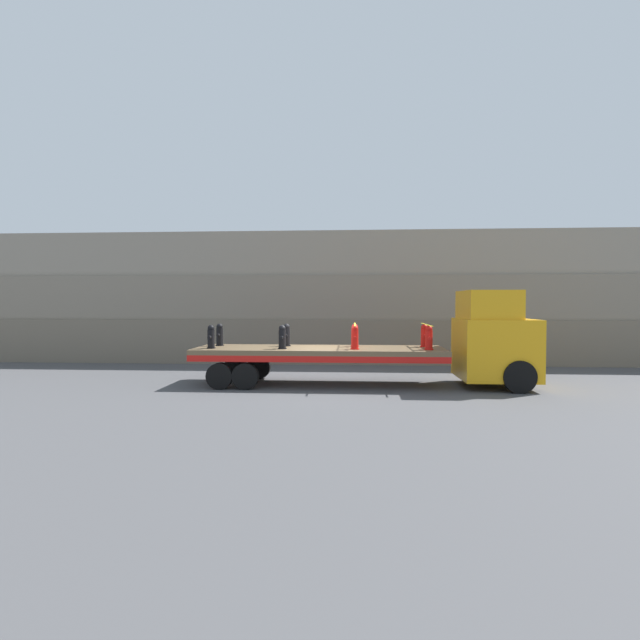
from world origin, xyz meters
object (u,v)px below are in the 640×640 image
(fire_hydrant_red_far_3, at_px, (424,336))
(fire_hydrant_red_far_2, at_px, (355,336))
(fire_hydrant_black_near_1, at_px, (282,337))
(fire_hydrant_red_near_2, at_px, (355,338))
(fire_hydrant_black_far_1, at_px, (287,335))
(fire_hydrant_black_near_0, at_px, (211,337))
(truck_cab, at_px, (496,339))
(fire_hydrant_black_far_0, at_px, (220,335))
(fire_hydrant_red_near_3, at_px, (429,338))
(flatbed_trailer, at_px, (304,355))

(fire_hydrant_red_far_3, bearing_deg, fire_hydrant_red_far_2, 180.00)
(fire_hydrant_black_near_1, height_order, fire_hydrant_red_far_3, same)
(fire_hydrant_red_near_2, bearing_deg, fire_hydrant_black_far_1, 156.00)
(fire_hydrant_black_near_0, distance_m, fire_hydrant_red_far_2, 4.87)
(truck_cab, bearing_deg, fire_hydrant_black_near_0, -176.78)
(truck_cab, bearing_deg, fire_hydrant_black_far_0, 176.78)
(fire_hydrant_black_near_0, xyz_separation_m, fire_hydrant_black_far_0, (0.00, 1.06, 0.00))
(fire_hydrant_black_near_0, distance_m, fire_hydrant_black_near_1, 2.38)
(fire_hydrant_red_near_2, distance_m, fire_hydrant_red_near_3, 2.38)
(fire_hydrant_black_near_1, bearing_deg, flatbed_trailer, 38.68)
(fire_hydrant_black_near_1, bearing_deg, fire_hydrant_black_far_0, 156.00)
(fire_hydrant_black_far_1, bearing_deg, fire_hydrant_black_near_1, -90.00)
(fire_hydrant_black_far_0, xyz_separation_m, fire_hydrant_red_far_2, (4.75, 0.00, 0.00))
(fire_hydrant_red_far_3, bearing_deg, truck_cab, -13.10)
(fire_hydrant_black_far_0, bearing_deg, fire_hydrant_red_near_3, -8.44)
(truck_cab, relative_size, flatbed_trailer, 0.38)
(fire_hydrant_black_far_1, xyz_separation_m, fire_hydrant_red_near_3, (4.75, -1.06, 0.00))
(fire_hydrant_black_near_1, bearing_deg, fire_hydrant_red_far_3, 12.55)
(truck_cab, distance_m, fire_hydrant_black_far_1, 7.05)
(fire_hydrant_red_far_2, bearing_deg, fire_hydrant_red_near_3, -24.00)
(fire_hydrant_red_near_3, bearing_deg, fire_hydrant_red_near_2, 180.00)
(fire_hydrant_black_far_0, bearing_deg, fire_hydrant_black_near_0, -90.00)
(fire_hydrant_black_near_1, bearing_deg, fire_hydrant_red_near_3, 0.00)
(fire_hydrant_black_far_1, bearing_deg, fire_hydrant_black_near_0, -156.00)
(fire_hydrant_black_far_0, height_order, fire_hydrant_red_far_2, same)
(fire_hydrant_black_near_0, xyz_separation_m, fire_hydrant_red_far_2, (4.75, 1.06, 0.00))
(fire_hydrant_black_near_1, relative_size, fire_hydrant_black_far_1, 1.00)
(fire_hydrant_black_far_1, xyz_separation_m, fire_hydrant_red_near_2, (2.38, -1.06, 0.00))
(fire_hydrant_black_near_1, relative_size, fire_hydrant_red_far_3, 1.00)
(fire_hydrant_black_far_1, xyz_separation_m, fire_hydrant_red_far_3, (4.75, 0.00, 0.00))
(fire_hydrant_red_far_3, bearing_deg, fire_hydrant_red_near_3, -90.00)
(fire_hydrant_red_far_3, bearing_deg, fire_hydrant_black_far_1, 180.00)
(fire_hydrant_black_far_0, relative_size, fire_hydrant_black_near_1, 1.00)
(truck_cab, height_order, fire_hydrant_black_far_0, truck_cab)
(flatbed_trailer, distance_m, fire_hydrant_black_near_1, 1.05)
(fire_hydrant_black_near_1, relative_size, fire_hydrant_red_near_3, 1.00)
(flatbed_trailer, distance_m, fire_hydrant_red_near_2, 1.90)
(fire_hydrant_red_near_2, bearing_deg, fire_hydrant_black_near_1, 180.00)
(truck_cab, distance_m, fire_hydrant_red_near_2, 4.68)
(flatbed_trailer, relative_size, fire_hydrant_red_far_2, 10.65)
(fire_hydrant_black_far_1, height_order, fire_hydrant_red_near_2, same)
(fire_hydrant_red_near_3, bearing_deg, fire_hydrant_black_near_0, 180.00)
(fire_hydrant_black_far_0, relative_size, fire_hydrant_red_far_2, 1.00)
(fire_hydrant_black_near_1, distance_m, fire_hydrant_red_near_3, 4.75)
(fire_hydrant_red_far_2, bearing_deg, flatbed_trailer, -162.87)
(fire_hydrant_black_near_1, xyz_separation_m, fire_hydrant_red_far_3, (4.75, 1.06, 0.00))
(truck_cab, xyz_separation_m, fire_hydrant_red_near_3, (-2.27, -0.53, 0.06))
(fire_hydrant_black_far_0, relative_size, fire_hydrant_black_far_1, 1.00)
(fire_hydrant_red_near_2, bearing_deg, fire_hydrant_red_far_3, 24.00)
(fire_hydrant_red_near_2, height_order, fire_hydrant_red_far_3, same)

